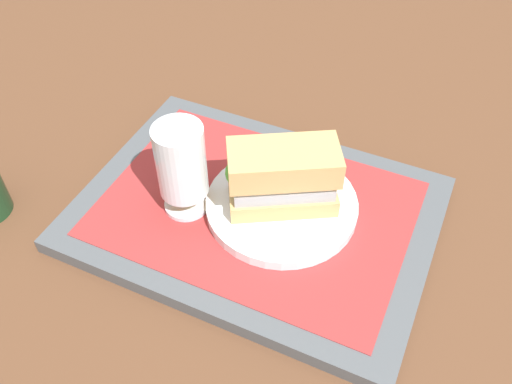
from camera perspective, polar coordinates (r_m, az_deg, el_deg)
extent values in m
plane|color=brown|center=(0.71, 0.00, -2.78)|extent=(3.00, 3.00, 0.00)
cube|color=#4C5156|center=(0.70, 0.00, -2.25)|extent=(0.44, 0.32, 0.02)
cube|color=#9E2D2D|center=(0.70, 0.00, -1.67)|extent=(0.38, 0.27, 0.00)
cylinder|color=white|center=(0.69, 2.67, -1.37)|extent=(0.19, 0.19, 0.01)
cube|color=tan|center=(0.68, 2.73, -0.28)|extent=(0.14, 0.12, 0.02)
cube|color=#9EA3A8|center=(0.66, 2.79, 0.91)|extent=(0.13, 0.11, 0.02)
cube|color=silver|center=(0.65, 2.82, 1.65)|extent=(0.12, 0.10, 0.01)
sphere|color=#47932D|center=(0.64, -1.63, 2.01)|extent=(0.04, 0.04, 0.04)
cube|color=tan|center=(0.64, 2.89, 3.05)|extent=(0.14, 0.12, 0.04)
cylinder|color=silver|center=(0.70, -7.18, -1.25)|extent=(0.06, 0.06, 0.01)
cylinder|color=silver|center=(0.69, -7.30, -0.41)|extent=(0.01, 0.01, 0.02)
cylinder|color=silver|center=(0.65, -7.78, 3.20)|extent=(0.06, 0.06, 0.09)
cylinder|color=gold|center=(0.66, -7.60, 1.84)|extent=(0.06, 0.06, 0.05)
cylinder|color=white|center=(0.64, -7.86, 3.80)|extent=(0.05, 0.05, 0.01)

